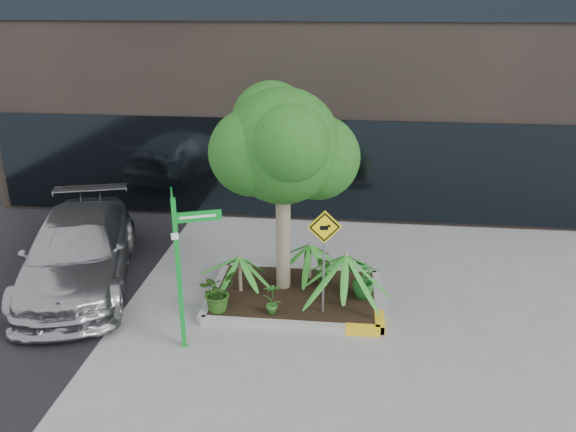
# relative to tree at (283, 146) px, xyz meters

# --- Properties ---
(ground) EXTENTS (80.00, 80.00, 0.00)m
(ground) POSITION_rel_tree_xyz_m (0.06, -0.54, -3.00)
(ground) COLOR gray
(ground) RESTS_ON ground
(planter) EXTENTS (3.35, 2.36, 0.15)m
(planter) POSITION_rel_tree_xyz_m (0.30, -0.27, -2.90)
(planter) COLOR #9E9E99
(planter) RESTS_ON ground
(tree) EXTENTS (2.74, 2.43, 4.11)m
(tree) POSITION_rel_tree_xyz_m (0.00, 0.00, 0.00)
(tree) COLOR gray
(tree) RESTS_ON ground
(palm_front) EXTENTS (1.24, 1.24, 1.37)m
(palm_front) POSITION_rel_tree_xyz_m (1.22, -0.63, -1.82)
(palm_front) COLOR gray
(palm_front) RESTS_ON ground
(palm_left) EXTENTS (0.87, 0.87, 0.97)m
(palm_left) POSITION_rel_tree_xyz_m (-0.81, -0.30, -2.13)
(palm_left) COLOR gray
(palm_left) RESTS_ON ground
(palm_back) EXTENTS (0.89, 0.89, 0.99)m
(palm_back) POSITION_rel_tree_xyz_m (0.49, 0.40, -2.11)
(palm_back) COLOR gray
(palm_back) RESTS_ON ground
(parked_car) EXTENTS (3.31, 5.24, 1.41)m
(parked_car) POSITION_rel_tree_xyz_m (-4.19, -0.06, -2.29)
(parked_car) COLOR #A0A0A5
(parked_car) RESTS_ON ground
(shrub_a) EXTENTS (0.93, 0.93, 0.76)m
(shrub_a) POSITION_rel_tree_xyz_m (-1.09, -1.05, -2.47)
(shrub_a) COLOR #254E16
(shrub_a) RESTS_ON planter
(shrub_b) EXTENTS (0.50, 0.50, 0.75)m
(shrub_b) POSITION_rel_tree_xyz_m (1.57, -0.28, -2.48)
(shrub_b) COLOR #1F6924
(shrub_b) RESTS_ON planter
(shrub_c) EXTENTS (0.41, 0.41, 0.65)m
(shrub_c) POSITION_rel_tree_xyz_m (-0.07, -1.09, -2.53)
(shrub_c) COLOR #2D6E22
(shrub_c) RESTS_ON planter
(shrub_d) EXTENTS (0.50, 0.50, 0.66)m
(shrub_d) POSITION_rel_tree_xyz_m (0.81, 0.07, -2.52)
(shrub_d) COLOR #245619
(shrub_d) RESTS_ON planter
(street_sign_post) EXTENTS (0.95, 0.76, 2.66)m
(street_sign_post) POSITION_rel_tree_xyz_m (-1.42, -1.98, -1.36)
(street_sign_post) COLOR #0D9829
(street_sign_post) RESTS_ON ground
(cattle_sign) EXTENTS (0.60, 0.12, 1.98)m
(cattle_sign) POSITION_rel_tree_xyz_m (0.83, -0.90, -1.52)
(cattle_sign) COLOR slate
(cattle_sign) RESTS_ON ground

